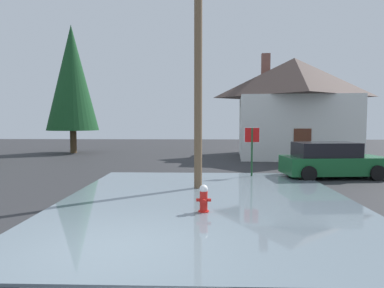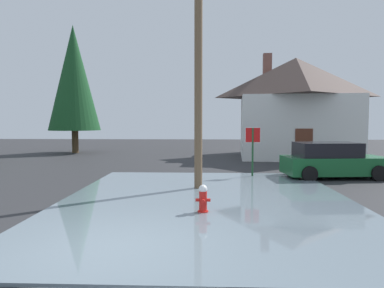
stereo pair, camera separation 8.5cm
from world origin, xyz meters
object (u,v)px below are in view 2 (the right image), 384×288
object	(u,v)px
utility_pole	(198,60)
house	(295,106)
stop_sign_far	(253,142)
pine_tree_tall_left	(74,78)
parked_car	(332,161)
fire_hydrant	(203,200)

from	to	relation	value
utility_pole	house	bearing A→B (deg)	61.59
utility_pole	stop_sign_far	size ratio (longest dim) A/B	4.03
utility_pole	pine_tree_tall_left	bearing A→B (deg)	124.78
utility_pole	parked_car	world-z (taller)	utility_pole
fire_hydrant	stop_sign_far	distance (m)	6.55
stop_sign_far	pine_tree_tall_left	xyz separation A→B (m)	(-12.04, 11.23, 4.15)
utility_pole	stop_sign_far	distance (m)	4.72
parked_car	pine_tree_tall_left	bearing A→B (deg)	143.96
pine_tree_tall_left	fire_hydrant	bearing A→B (deg)	-60.15
fire_hydrant	utility_pole	size ratio (longest dim) A/B	0.09
stop_sign_far	utility_pole	bearing A→B (deg)	-129.26
fire_hydrant	house	distance (m)	16.45
fire_hydrant	stop_sign_far	size ratio (longest dim) A/B	0.36
fire_hydrant	house	world-z (taller)	house
fire_hydrant	utility_pole	bearing A→B (deg)	93.38
fire_hydrant	stop_sign_far	bearing A→B (deg)	71.00
pine_tree_tall_left	stop_sign_far	bearing A→B (deg)	-43.00
parked_car	pine_tree_tall_left	xyz separation A→B (m)	(-15.44, 11.23, 4.95)
parked_car	pine_tree_tall_left	distance (m)	19.72
fire_hydrant	pine_tree_tall_left	world-z (taller)	pine_tree_tall_left
parked_car	pine_tree_tall_left	world-z (taller)	pine_tree_tall_left
parked_car	fire_hydrant	bearing A→B (deg)	-132.07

